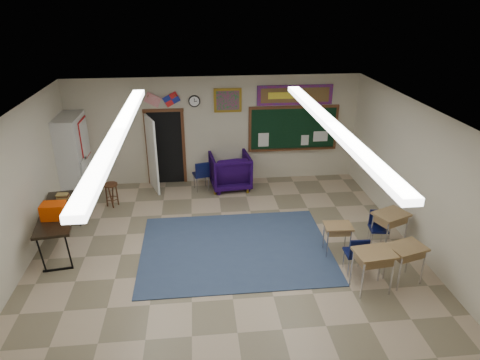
{
  "coord_description": "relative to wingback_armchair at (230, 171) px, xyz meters",
  "views": [
    {
      "loc": [
        -0.52,
        -6.94,
        5.06
      ],
      "look_at": [
        0.37,
        1.5,
        1.3
      ],
      "focal_mm": 32.0,
      "sensor_mm": 36.0,
      "label": 1
    }
  ],
  "objects": [
    {
      "name": "floor",
      "position": [
        -0.35,
        -3.96,
        -0.49
      ],
      "size": [
        9.0,
        9.0,
        0.0
      ],
      "primitive_type": "plane",
      "color": "tan",
      "rests_on": "ground"
    },
    {
      "name": "back_wall",
      "position": [
        -0.35,
        0.54,
        1.01
      ],
      "size": [
        8.0,
        0.04,
        3.0
      ],
      "primitive_type": "cube",
      "color": "#C0B69C",
      "rests_on": "floor"
    },
    {
      "name": "right_wall",
      "position": [
        3.65,
        -3.96,
        1.01
      ],
      "size": [
        0.04,
        9.0,
        3.0
      ],
      "primitive_type": "cube",
      "color": "#C0B69C",
      "rests_on": "floor"
    },
    {
      "name": "ceiling",
      "position": [
        -0.35,
        -3.96,
        2.51
      ],
      "size": [
        8.0,
        9.0,
        0.04
      ],
      "primitive_type": "cube",
      "color": "white",
      "rests_on": "back_wall"
    },
    {
      "name": "area_rug",
      "position": [
        -0.15,
        -3.16,
        -0.48
      ],
      "size": [
        4.0,
        3.0,
        0.02
      ],
      "primitive_type": "cube",
      "color": "#2E3E58",
      "rests_on": "floor"
    },
    {
      "name": "fluorescent_strips",
      "position": [
        -0.35,
        -3.96,
        2.45
      ],
      "size": [
        3.86,
        6.0,
        0.1
      ],
      "primitive_type": null,
      "color": "white",
      "rests_on": "ceiling"
    },
    {
      "name": "doorway",
      "position": [
        -1.85,
        0.39,
        0.57
      ],
      "size": [
        1.1,
        0.89,
        2.16
      ],
      "color": "black",
      "rests_on": "back_wall"
    },
    {
      "name": "chalkboard",
      "position": [
        1.85,
        0.5,
        0.97
      ],
      "size": [
        2.55,
        0.14,
        1.3
      ],
      "color": "#532C17",
      "rests_on": "back_wall"
    },
    {
      "name": "bulletin_board",
      "position": [
        1.85,
        0.5,
        1.96
      ],
      "size": [
        2.1,
        0.05,
        0.55
      ],
      "color": "#AF0F21",
      "rests_on": "back_wall"
    },
    {
      "name": "framed_art_print",
      "position": [
        -0.0,
        0.5,
        1.86
      ],
      "size": [
        0.75,
        0.05,
        0.65
      ],
      "color": "olive",
      "rests_on": "back_wall"
    },
    {
      "name": "wall_clock",
      "position": [
        -0.9,
        0.51,
        1.86
      ],
      "size": [
        0.32,
        0.05,
        0.32
      ],
      "color": "black",
      "rests_on": "back_wall"
    },
    {
      "name": "wall_flags",
      "position": [
        -1.75,
        0.48,
        1.99
      ],
      "size": [
        1.16,
        0.06,
        0.7
      ],
      "primitive_type": null,
      "color": "red",
      "rests_on": "back_wall"
    },
    {
      "name": "storage_cabinet",
      "position": [
        -4.07,
        -0.11,
        0.61
      ],
      "size": [
        0.59,
        1.25,
        2.2
      ],
      "color": "beige",
      "rests_on": "floor"
    },
    {
      "name": "wingback_armchair",
      "position": [
        0.0,
        0.0,
        0.0
      ],
      "size": [
        1.16,
        1.19,
        0.98
      ],
      "primitive_type": "imported",
      "rotation": [
        0.0,
        0.0,
        3.25
      ],
      "color": "black",
      "rests_on": "floor"
    },
    {
      "name": "student_chair_reading",
      "position": [
        -0.81,
        -0.07,
        -0.06
      ],
      "size": [
        0.52,
        0.52,
        0.85
      ],
      "primitive_type": null,
      "rotation": [
        0.0,
        0.0,
        3.38
      ],
      "color": "black",
      "rests_on": "floor"
    },
    {
      "name": "student_chair_desk_a",
      "position": [
        2.07,
        -4.21,
        -0.08
      ],
      "size": [
        0.42,
        0.42,
        0.82
      ],
      "primitive_type": null,
      "rotation": [
        0.0,
        0.0,
        3.11
      ],
      "color": "black",
      "rests_on": "floor"
    },
    {
      "name": "student_chair_desk_b",
      "position": [
        2.9,
        -3.33,
        -0.1
      ],
      "size": [
        0.44,
        0.44,
        0.78
      ],
      "primitive_type": null,
      "rotation": [
        0.0,
        0.0,
        -0.14
      ],
      "color": "black",
      "rests_on": "floor"
    },
    {
      "name": "student_desk_front_left",
      "position": [
        1.93,
        -3.54,
        -0.11
      ],
      "size": [
        0.59,
        0.45,
        0.68
      ],
      "rotation": [
        0.0,
        0.0,
        -0.06
      ],
      "color": "olive",
      "rests_on": "floor"
    },
    {
      "name": "student_desk_front_right",
      "position": [
        3.09,
        -3.42,
        -0.03
      ],
      "size": [
        0.83,
        0.74,
        0.82
      ],
      "rotation": [
        0.0,
        0.0,
        0.4
      ],
      "color": "olive",
      "rests_on": "floor"
    },
    {
      "name": "student_desk_back_left",
      "position": [
        2.18,
        -4.78,
        -0.03
      ],
      "size": [
        0.74,
        0.59,
        0.82
      ],
      "rotation": [
        0.0,
        0.0,
        0.11
      ],
      "color": "olive",
      "rests_on": "floor"
    },
    {
      "name": "student_desk_back_right",
      "position": [
        2.88,
        -4.6,
        -0.06
      ],
      "size": [
        0.76,
        0.65,
        0.78
      ],
      "rotation": [
        0.0,
        0.0,
        0.28
      ],
      "color": "olive",
      "rests_on": "floor"
    },
    {
      "name": "folding_table",
      "position": [
        -3.83,
        -2.67,
        -0.03
      ],
      "size": [
        0.95,
        2.13,
        1.17
      ],
      "rotation": [
        0.0,
        0.0,
        0.13
      ],
      "color": "black",
      "rests_on": "floor"
    },
    {
      "name": "wooden_stool",
      "position": [
        -3.09,
        -0.82,
        -0.17
      ],
      "size": [
        0.35,
        0.35,
        0.61
      ],
      "color": "#472915",
      "rests_on": "floor"
    }
  ]
}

